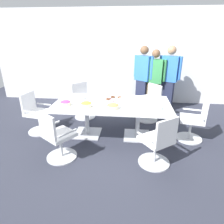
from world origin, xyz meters
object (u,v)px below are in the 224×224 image
person_standing_2 (169,78)px  snack_bowl_candy_mix (65,103)px  office_chair_5 (57,139)px  office_chair_2 (149,105)px  snack_bowl_cookies (113,106)px  conference_table (112,109)px  office_chair_0 (158,144)px  person_standing_0 (143,77)px  donut_platter (115,99)px  office_chair_1 (194,122)px  office_chair_4 (36,115)px  napkin_pile (81,98)px  snack_bowl_chips_yellow (86,104)px  office_chair_3 (83,102)px  person_standing_1 (154,80)px  plate_stack (158,108)px

person_standing_2 → snack_bowl_candy_mix: person_standing_2 is taller
office_chair_5 → person_standing_2: (2.27, 2.61, 0.54)m
office_chair_2 → snack_bowl_cookies: size_ratio=3.62×
snack_bowl_candy_mix → conference_table: bearing=13.8°
conference_table → snack_bowl_cookies: size_ratio=9.54×
office_chair_0 → person_standing_2: 2.72m
office_chair_5 → person_standing_0: (1.56, 2.70, 0.53)m
person_standing_0 → donut_platter: (-0.67, -1.54, -0.17)m
office_chair_1 → office_chair_4: (-3.41, 0.02, 0.00)m
donut_platter → napkin_pile: napkin_pile is taller
office_chair_2 → office_chair_5: bearing=97.2°
snack_bowl_candy_mix → napkin_pile: snack_bowl_candy_mix is taller
office_chair_4 → snack_bowl_chips_yellow: bearing=87.7°
office_chair_3 → person_standing_1: bearing=155.8°
office_chair_2 → office_chair_1: bearing=-179.4°
person_standing_0 → snack_bowl_candy_mix: size_ratio=7.98×
snack_bowl_cookies → donut_platter: (-0.01, 0.52, -0.03)m
office_chair_1 → office_chair_4: same height
snack_bowl_cookies → napkin_pile: (-0.75, 0.52, -0.02)m
office_chair_3 → donut_platter: bearing=96.0°
office_chair_0 → snack_bowl_candy_mix: size_ratio=4.06×
office_chair_4 → plate_stack: size_ratio=4.46×
conference_table → person_standing_1: 1.95m
office_chair_3 → snack_bowl_chips_yellow: (0.38, -1.20, 0.39)m
snack_bowl_chips_yellow → snack_bowl_candy_mix: bearing=175.9°
office_chair_4 → person_standing_0: bearing=135.8°
office_chair_0 → person_standing_2: bearing=41.4°
snack_bowl_candy_mix → snack_bowl_cookies: same height
snack_bowl_chips_yellow → napkin_pile: 0.52m
person_standing_2 → office_chair_5: bearing=73.3°
office_chair_0 → office_chair_3: same height
office_chair_2 → donut_platter: (-0.83, -0.73, 0.36)m
person_standing_1 → snack_bowl_chips_yellow: person_standing_1 is taller
conference_table → person_standing_2: (1.41, 1.66, 0.32)m
snack_bowl_chips_yellow → donut_platter: size_ratio=0.59×
office_chair_3 → donut_platter: office_chair_3 is taller
snack_bowl_candy_mix → snack_bowl_chips_yellow: bearing=-4.1°
person_standing_0 → conference_table: bearing=104.4°
office_chair_2 → office_chair_3: bearing=49.3°
office_chair_4 → napkin_pile: bearing=111.3°
office_chair_5 → office_chair_1: bearing=55.3°
office_chair_0 → snack_bowl_chips_yellow: size_ratio=3.90×
snack_bowl_cookies → plate_stack: snack_bowl_cookies is taller
office_chair_1 → office_chair_2: same height
person_standing_0 → snack_bowl_cookies: (-0.66, -2.06, -0.14)m
donut_platter → plate_stack: size_ratio=1.93×
office_chair_3 → office_chair_4: bearing=3.5°
office_chair_5 → donut_platter: bearing=87.6°
office_chair_0 → office_chair_3: 2.56m
plate_stack → napkin_pile: bearing=165.0°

